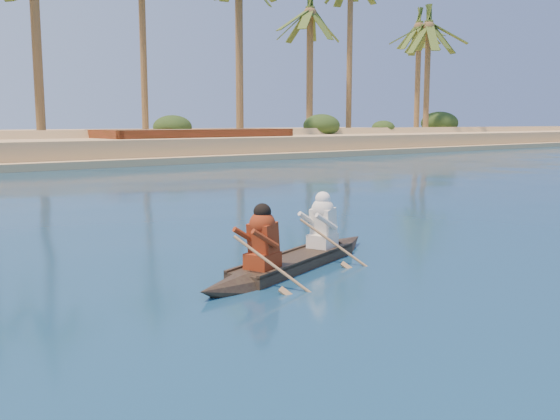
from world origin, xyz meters
TOP-DOWN VIEW (x-y plane):
  - canoe at (4.39, 0.32)m, footprint 4.50×2.07m
  - barge_right at (18.40, 27.00)m, footprint 12.81×4.94m

SIDE VIEW (x-z plane):
  - canoe at x=4.39m, z-range -0.39..0.87m
  - barge_right at x=18.40m, z-range -0.31..1.78m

